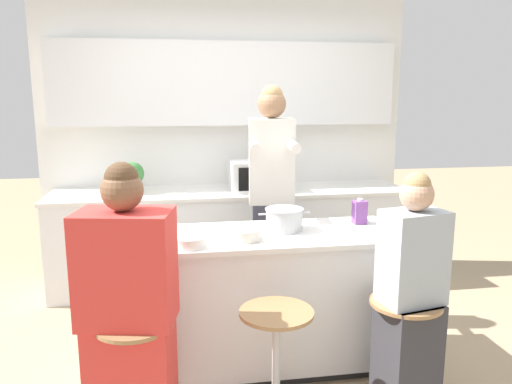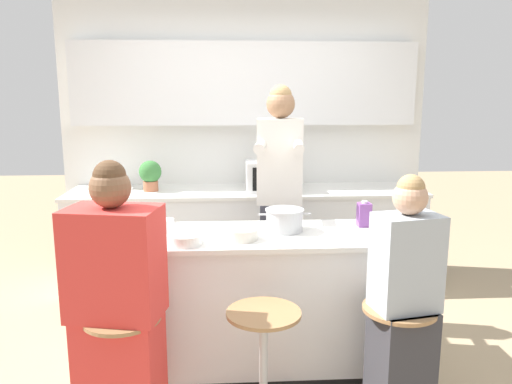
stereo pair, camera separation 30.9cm
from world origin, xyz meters
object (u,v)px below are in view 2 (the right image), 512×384
object	(u,v)px
bar_stool_rightmost	(397,356)
microwave	(273,176)
person_wrapped_blanket	(117,309)
bar_stool_center	(264,361)
juice_carton	(364,214)
kitchen_island	(257,300)
person_cooking	(280,204)
coffee_cup_near	(168,226)
bar_stool_leftmost	(125,367)
potted_plant	(150,174)
cooking_pot	(284,220)
person_seated_near	(403,312)
fruit_bowl	(185,239)
banana_bunch	(123,239)

from	to	relation	value
bar_stool_rightmost	microwave	size ratio (longest dim) A/B	1.33
person_wrapped_blanket	bar_stool_center	bearing A→B (deg)	11.32
juice_carton	kitchen_island	bearing A→B (deg)	-169.19
person_cooking	coffee_cup_near	world-z (taller)	person_cooking
kitchen_island	person_cooking	world-z (taller)	person_cooking
person_cooking	juice_carton	distance (m)	0.72
bar_stool_leftmost	potted_plant	world-z (taller)	potted_plant
microwave	potted_plant	size ratio (longest dim) A/B	1.75
juice_carton	potted_plant	distance (m)	2.06
coffee_cup_near	bar_stool_rightmost	bearing A→B (deg)	-26.80
coffee_cup_near	microwave	xyz separation A→B (m)	(0.78, 1.36, 0.09)
bar_stool_rightmost	potted_plant	world-z (taller)	potted_plant
person_cooking	person_wrapped_blanket	size ratio (longest dim) A/B	1.26
bar_stool_leftmost	cooking_pot	bearing A→B (deg)	36.29
bar_stool_rightmost	person_cooking	distance (m)	1.45
potted_plant	microwave	bearing A→B (deg)	-2.48
coffee_cup_near	person_wrapped_blanket	bearing A→B (deg)	-106.11
person_seated_near	cooking_pot	size ratio (longest dim) A/B	4.07
person_seated_near	potted_plant	distance (m)	2.63
bar_stool_leftmost	juice_carton	bearing A→B (deg)	27.39
kitchen_island	bar_stool_leftmost	xyz separation A→B (m)	(-0.71, -0.60, -0.09)
kitchen_island	fruit_bowl	xyz separation A→B (m)	(-0.42, -0.20, 0.47)
bar_stool_rightmost	coffee_cup_near	bearing A→B (deg)	153.20
kitchen_island	microwave	world-z (taller)	microwave
bar_stool_center	person_seated_near	size ratio (longest dim) A/B	0.47
fruit_bowl	banana_bunch	distance (m)	0.36
bar_stool_rightmost	person_seated_near	xyz separation A→B (m)	(0.02, -0.01, 0.26)
person_seated_near	potted_plant	xyz separation A→B (m)	(-1.59, 2.06, 0.42)
juice_carton	microwave	distance (m)	1.37
bar_stool_rightmost	person_cooking	world-z (taller)	person_cooking
person_wrapped_blanket	fruit_bowl	size ratio (longest dim) A/B	7.20
person_wrapped_blanket	microwave	xyz separation A→B (m)	(0.97, 2.01, 0.34)
cooking_pot	fruit_bowl	size ratio (longest dim) A/B	1.67
fruit_bowl	cooking_pot	bearing A→B (deg)	22.93
person_cooking	person_seated_near	xyz separation A→B (m)	(0.52, -1.25, -0.30)
bar_stool_leftmost	person_wrapped_blanket	world-z (taller)	person_wrapped_blanket
bar_stool_leftmost	cooking_pot	xyz separation A→B (m)	(0.89, 0.66, 0.60)
banana_bunch	person_seated_near	bearing A→B (deg)	-16.24
fruit_bowl	juice_carton	size ratio (longest dim) A/B	1.16
coffee_cup_near	juice_carton	distance (m)	1.26
bar_stool_leftmost	person_wrapped_blanket	bearing A→B (deg)	159.44
bar_stool_leftmost	fruit_bowl	xyz separation A→B (m)	(0.29, 0.40, 0.56)
person_wrapped_blanket	microwave	distance (m)	2.26
person_seated_near	fruit_bowl	size ratio (longest dim) A/B	6.78
kitchen_island	potted_plant	bearing A→B (deg)	120.41
coffee_cup_near	banana_bunch	xyz separation A→B (m)	(-0.23, -0.21, -0.02)
bar_stool_rightmost	person_cooking	xyz separation A→B (m)	(-0.50, 1.24, 0.56)
bar_stool_center	cooking_pot	size ratio (longest dim) A/B	1.93
person_seated_near	potted_plant	bearing A→B (deg)	116.52
banana_bunch	microwave	distance (m)	1.87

